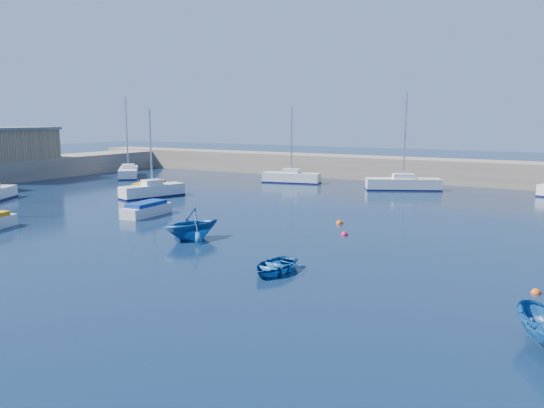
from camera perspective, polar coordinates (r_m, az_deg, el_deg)
The scene contains 14 objects.
ground at distance 21.78m, azimuth -15.01°, elevation -10.23°, with size 220.00×220.00×0.00m, color #0C1E37.
back_wall at distance 62.42m, azimuth 16.28°, elevation 3.49°, with size 96.00×4.50×2.60m, color gray.
brick_shed_a at distance 68.55m, azimuth -26.01°, elevation 5.76°, with size 6.00×8.00×3.40m, color #8A7250.
sailboat_3 at distance 49.50m, azimuth -12.76°, elevation 1.45°, with size 3.40×6.15×7.94m.
sailboat_4 at distance 67.18m, azimuth -15.18°, elevation 3.34°, with size 6.58×6.90×9.68m.
sailboat_5 at distance 59.14m, azimuth 2.10°, elevation 2.90°, with size 6.62×3.05×8.46m.
sailboat_6 at distance 54.75m, azimuth 13.92°, elevation 2.15°, with size 7.46×5.05×9.56m.
motorboat_1 at distance 40.23m, azimuth -13.35°, elevation -0.54°, with size 1.74×4.29×1.03m.
motorboat_2 at distance 52.76m, azimuth -13.05°, elevation 1.75°, with size 3.03×5.35×1.04m.
dinghy_center at distance 24.89m, azimuth 0.24°, elevation -6.67°, with size 2.21×3.09×0.64m, color #155194.
dinghy_left at distance 31.85m, azimuth -8.67°, elevation -2.09°, with size 3.10×3.59×1.89m, color #155194.
buoy_1 at distance 33.04m, azimuth 7.80°, elevation -3.33°, with size 0.44×0.44×0.44m, color red.
buoy_2 at distance 24.67m, azimuth 26.52°, elevation -8.59°, with size 0.41×0.41×0.41m, color #D94A0B.
buoy_3 at distance 36.51m, azimuth 7.27°, elevation -2.12°, with size 0.50×0.50×0.50m, color #D94A0B.
Camera 1 is at (14.72, -14.38, 7.14)m, focal length 35.00 mm.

